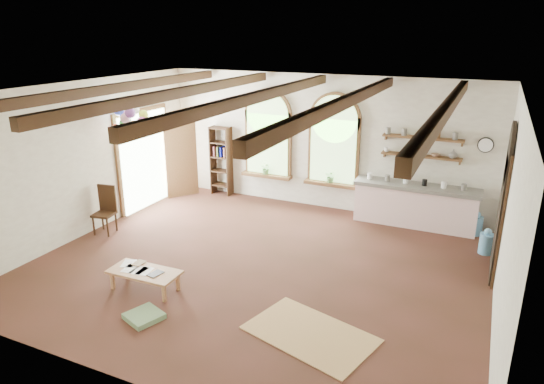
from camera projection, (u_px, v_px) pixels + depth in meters
The scene contains 27 objects.
floor at pixel (258, 265), 9.01m from camera, with size 8.00×8.00×0.00m, color #4F2920.
ceiling_beams at pixel (257, 97), 8.02m from camera, with size 6.20×6.80×0.18m, color #322010, non-canonical shape.
window_left at pixel (268, 137), 12.00m from camera, with size 1.30×0.28×2.20m.
window_right at pixel (334, 143), 11.33m from camera, with size 1.30×0.28×2.20m.
left_doorway at pixel (145, 160), 11.75m from camera, with size 0.10×1.90×2.50m, color brown.
right_doorway at pixel (500, 215), 8.40m from camera, with size 0.10×1.30×2.40m, color black.
kitchen_counter at pixel (415, 205), 10.71m from camera, with size 2.68×0.62×0.94m.
wall_shelf_lower at pixel (421, 156), 10.52m from camera, with size 1.70×0.24×0.04m, color brown.
wall_shelf_upper at pixel (423, 138), 10.40m from camera, with size 1.70×0.24×0.04m, color brown.
wall_clock at pixel (486, 145), 9.98m from camera, with size 0.32×0.32×0.04m, color black.
bookshelf at pixel (221, 161), 12.65m from camera, with size 0.53×0.32×1.80m.
coffee_table at pixel (144, 273), 8.08m from camera, with size 1.22×0.58×0.34m.
side_chair at pixel (105, 220), 10.37m from camera, with size 0.47×0.47×1.03m.
floor_mat at pixel (310, 334), 6.96m from camera, with size 1.79×1.10×0.02m, color tan.
floor_cushion at pixel (144, 316), 7.33m from camera, with size 0.49×0.49×0.08m, color #688A5F.
water_jug_a at pixel (476, 225), 10.28m from camera, with size 0.27×0.27×0.52m.
water_jug_b at pixel (486, 243), 9.42m from camera, with size 0.27×0.27×0.52m.
balloon_cluster at pixel (130, 120), 10.30m from camera, with size 0.67×0.72×1.14m.
table_book at pixel (135, 262), 8.34m from camera, with size 0.17×0.24×0.02m, color olive.
tablet at pixel (156, 274), 7.97m from camera, with size 0.17×0.25×0.01m, color black.
potted_plant_left at pixel (266, 168), 12.15m from camera, with size 0.27×0.23×0.30m, color #598C4C.
potted_plant_right at pixel (331, 176), 11.48m from camera, with size 0.27×0.23×0.30m, color #598C4C.
shelf_cup_a at pixel (387, 150), 10.80m from camera, with size 0.12×0.10×0.10m, color white.
shelf_cup_b at pixel (403, 151), 10.66m from camera, with size 0.10×0.10×0.09m, color beige.
shelf_bowl_a at pixel (419, 154), 10.53m from camera, with size 0.22×0.22×0.05m, color beige.
shelf_bowl_b at pixel (436, 155), 10.39m from camera, with size 0.20×0.20×0.06m, color #8C664C.
shelf_vase at pixel (453, 154), 10.23m from camera, with size 0.18×0.18×0.19m, color slate.
Camera 1 is at (3.60, -7.27, 4.17)m, focal length 32.00 mm.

